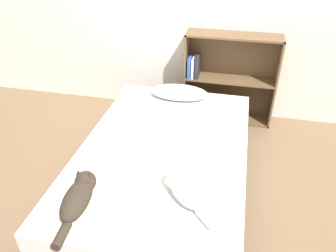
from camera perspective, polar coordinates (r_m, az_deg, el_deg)
name	(u,v)px	position (r m, az deg, el deg)	size (l,w,h in m)	color
ground_plane	(164,185)	(2.86, -0.70, -10.18)	(8.00, 8.00, 0.00)	brown
bed	(164,167)	(2.73, -0.73, -7.14)	(1.34, 2.10, 0.40)	#333338
pillow	(179,92)	(3.30, 1.94, 5.89)	(0.58, 0.31, 0.10)	white
cat_light	(183,190)	(2.15, 2.72, -11.08)	(0.38, 0.40, 0.15)	white
cat_dark	(79,196)	(2.18, -15.30, -11.63)	(0.19, 0.56, 0.16)	#33281E
bookshelf	(227,76)	(3.62, 10.28, 8.50)	(0.96, 0.26, 0.96)	brown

